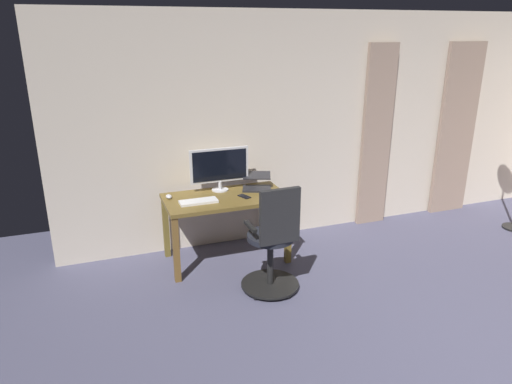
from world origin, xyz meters
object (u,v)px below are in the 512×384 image
Objects in this scene: desk at (226,206)px; computer_keyboard at (199,202)px; office_chair at (273,244)px; computer_mouse at (169,196)px; cell_phone_by_monitor at (244,196)px; laptop at (257,184)px; computer_monitor at (219,166)px.

desk is 0.34m from computer_keyboard.
office_chair is 1.25m from computer_mouse.
cell_phone_by_monitor is at bearing 156.22° from desk.
office_chair is at bearing 99.93° from laptop.
computer_monitor is 1.55× the size of laptop.
computer_monitor reaches higher than cell_phone_by_monitor.
computer_monitor is at bearing -173.63° from computer_mouse.
laptop is at bearing 169.21° from computer_monitor.
laptop is at bearing 179.27° from computer_mouse.
computer_monitor is at bearing -79.56° from cell_phone_by_monitor.
laptop reaches higher than cell_phone_by_monitor.
cell_phone_by_monitor is (-0.18, 0.29, -0.26)m from computer_monitor.
laptop reaches higher than desk.
computer_keyboard is 3.82× the size of computer_mouse.
computer_monitor is (-0.00, -0.21, 0.37)m from desk.
office_chair is 0.91m from computer_keyboard.
cell_phone_by_monitor is (-0.74, 0.23, -0.01)m from computer_mouse.
office_chair is 1.14m from computer_monitor.
desk is 0.22m from cell_phone_by_monitor.
computer_monitor is at bearing 100.62° from office_chair.
desk is 0.43m from computer_monitor.
office_chair reaches higher than cell_phone_by_monitor.
office_chair is at bearing 126.76° from computer_keyboard.
laptop is (-0.70, -0.22, 0.04)m from computer_keyboard.
computer_mouse reaches higher than desk.
computer_monitor is (0.22, -1.00, 0.49)m from office_chair.
office_chair is 10.74× the size of computer_mouse.
computer_monitor reaches higher than office_chair.
computer_mouse is (0.57, 0.06, -0.25)m from computer_monitor.
computer_monitor is 1.67× the size of computer_keyboard.
computer_keyboard is at bearing 43.98° from computer_monitor.
office_chair is at bearing 129.79° from computer_mouse.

